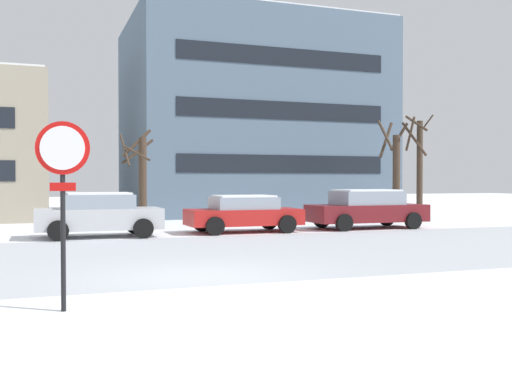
{
  "coord_description": "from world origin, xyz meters",
  "views": [
    {
      "loc": [
        -2.93,
        -11.02,
        1.85
      ],
      "look_at": [
        3.05,
        5.43,
        1.51
      ],
      "focal_mm": 41.92,
      "sensor_mm": 36.0,
      "label": 1
    }
  ],
  "objects_px": {
    "parked_car_silver": "(99,214)",
    "parked_car_maroon": "(367,209)",
    "stop_sign": "(63,178)",
    "parked_car_red": "(244,213)"
  },
  "relations": [
    {
      "from": "parked_car_maroon",
      "to": "parked_car_silver",
      "type": "bearing_deg",
      "value": -179.06
    },
    {
      "from": "stop_sign",
      "to": "parked_car_silver",
      "type": "xyz_separation_m",
      "value": [
        1.51,
        11.12,
        -1.14
      ]
    },
    {
      "from": "stop_sign",
      "to": "parked_car_red",
      "type": "distance_m",
      "value": 13.08
    },
    {
      "from": "parked_car_maroon",
      "to": "parked_car_red",
      "type": "bearing_deg",
      "value": -179.73
    },
    {
      "from": "stop_sign",
      "to": "parked_car_silver",
      "type": "relative_size",
      "value": 0.68
    },
    {
      "from": "parked_car_silver",
      "to": "parked_car_maroon",
      "type": "xyz_separation_m",
      "value": [
        10.07,
        0.17,
        0.02
      ]
    },
    {
      "from": "parked_car_silver",
      "to": "parked_car_maroon",
      "type": "distance_m",
      "value": 10.07
    },
    {
      "from": "parked_car_silver",
      "to": "parked_car_red",
      "type": "distance_m",
      "value": 5.04
    },
    {
      "from": "parked_car_silver",
      "to": "stop_sign",
      "type": "bearing_deg",
      "value": -97.71
    },
    {
      "from": "parked_car_silver",
      "to": "parked_car_red",
      "type": "height_order",
      "value": "parked_car_silver"
    }
  ]
}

